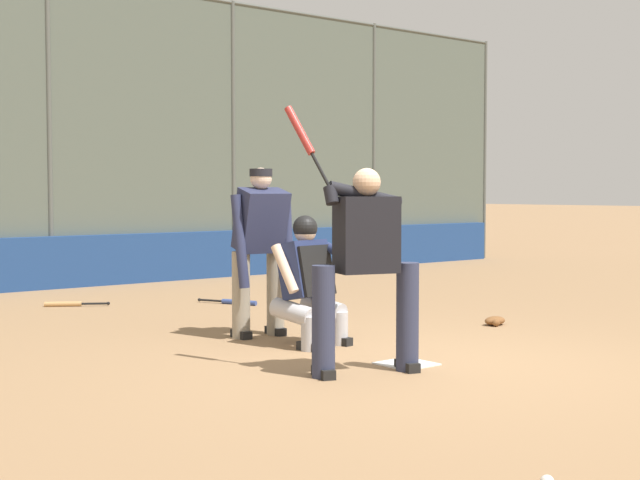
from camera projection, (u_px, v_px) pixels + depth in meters
ground_plane at (407, 364)px, 7.75m from camera, size 160.00×160.00×0.00m
home_plate_marker at (407, 364)px, 7.75m from camera, size 0.43×0.43×0.01m
backstop_fence at (49, 125)px, 13.74m from camera, size 20.39×0.08×4.88m
padding_wall at (54, 263)px, 13.78m from camera, size 19.91×0.18×0.81m
bleachers_beyond at (52, 254)px, 16.08m from camera, size 14.22×1.95×1.16m
batter_at_plate at (365, 262)px, 7.30m from camera, size 0.92×0.84×2.22m
catcher_behind_plate at (311, 278)px, 8.67m from camera, size 0.71×0.82×1.27m
umpire_home at (260, 246)px, 9.17m from camera, size 0.71×0.47×1.75m
spare_bat_near_backstop at (235, 302)px, 11.88m from camera, size 0.43×0.84×0.07m
spare_bat_by_padding at (68, 304)px, 11.67m from camera, size 0.73×0.49×0.07m
fielding_glove_on_dirt at (495, 321)px, 10.02m from camera, size 0.28×0.21×0.10m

